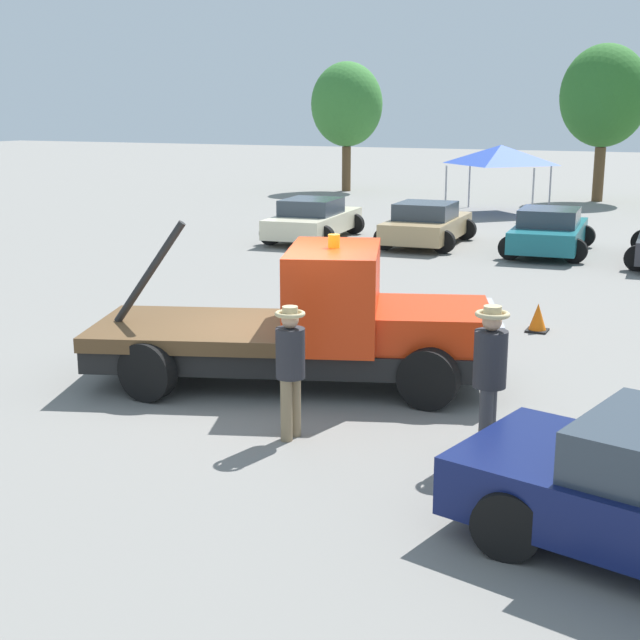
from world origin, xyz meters
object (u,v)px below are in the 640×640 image
(person_at_hood, at_px, (290,362))
(parked_car_tan, at_px, (427,224))
(tree_left, at_px, (347,105))
(traffic_cone, at_px, (538,319))
(person_near_truck, at_px, (490,369))
(canopy_tent_blue, at_px, (501,155))
(tree_center, at_px, (604,96))
(parked_car_cream, at_px, (313,219))
(tow_truck, at_px, (315,326))
(parked_car_teal, at_px, (549,231))

(person_at_hood, xyz_separation_m, parked_car_tan, (-3.66, 16.72, -0.38))
(tree_left, distance_m, traffic_cone, 30.05)
(person_near_truck, relative_size, canopy_tent_blue, 0.54)
(parked_car_tan, height_order, traffic_cone, parked_car_tan)
(canopy_tent_blue, bearing_deg, traffic_cone, -74.10)
(parked_car_tan, xyz_separation_m, tree_center, (2.91, 16.07, 4.02))
(tree_left, distance_m, tree_center, 12.49)
(parked_car_cream, relative_size, traffic_cone, 8.94)
(tow_truck, distance_m, tree_left, 33.12)
(person_at_hood, bearing_deg, parked_car_cream, 120.03)
(person_near_truck, distance_m, parked_car_cream, 18.63)
(parked_car_cream, distance_m, tree_center, 18.19)
(person_near_truck, distance_m, tree_left, 36.01)
(tree_left, bearing_deg, person_near_truck, -64.08)
(person_at_hood, height_order, tree_center, tree_center)
(parked_car_cream, height_order, parked_car_tan, same)
(person_near_truck, distance_m, parked_car_teal, 16.31)
(parked_car_tan, relative_size, traffic_cone, 8.11)
(person_near_truck, distance_m, parked_car_tan, 17.34)
(person_near_truck, distance_m, canopy_tent_blue, 26.41)
(parked_car_teal, distance_m, tree_left, 21.25)
(parked_car_cream, xyz_separation_m, tree_center, (6.62, 16.46, 4.02))
(tree_left, bearing_deg, parked_car_cream, -70.34)
(tow_truck, height_order, tree_left, tree_left)
(parked_car_tan, distance_m, tree_left, 19.04)
(tow_truck, bearing_deg, canopy_tent_blue, 77.63)
(traffic_cone, bearing_deg, parked_car_cream, 134.44)
(person_at_hood, distance_m, parked_car_cream, 17.91)
(parked_car_tan, bearing_deg, tow_truck, -171.85)
(parked_car_cream, bearing_deg, tree_center, -27.78)
(tow_truck, distance_m, person_at_hood, 2.39)
(canopy_tent_blue, distance_m, traffic_cone, 19.99)
(parked_car_teal, height_order, tree_left, tree_left)
(parked_car_tan, height_order, canopy_tent_blue, canopy_tent_blue)
(tow_truck, relative_size, traffic_cone, 11.85)
(canopy_tent_blue, xyz_separation_m, tree_left, (-9.54, 6.60, 1.97))
(tow_truck, relative_size, parked_car_teal, 1.40)
(parked_car_cream, bearing_deg, person_at_hood, -161.58)
(parked_car_tan, distance_m, parked_car_teal, 3.77)
(parked_car_tan, relative_size, tree_left, 0.69)
(canopy_tent_blue, bearing_deg, tow_truck, -82.89)
(parked_car_tan, bearing_deg, tree_left, 27.50)
(tree_center, relative_size, traffic_cone, 12.66)
(canopy_tent_blue, bearing_deg, person_near_truck, -76.53)
(person_at_hood, relative_size, traffic_cone, 3.18)
(parked_car_cream, distance_m, canopy_tent_blue, 10.62)
(tow_truck, distance_m, canopy_tent_blue, 24.10)
(person_near_truck, xyz_separation_m, person_at_hood, (-2.44, -0.50, -0.08))
(parked_car_cream, relative_size, tree_left, 0.76)
(parked_car_tan, bearing_deg, parked_car_teal, -94.58)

